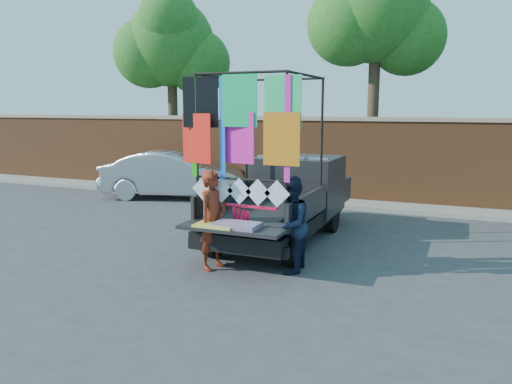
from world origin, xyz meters
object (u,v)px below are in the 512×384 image
at_px(pickup_truck, 290,197).
at_px(sedan, 174,175).
at_px(man, 290,225).
at_px(woman, 213,220).

bearing_deg(pickup_truck, sedan, 148.61).
bearing_deg(pickup_truck, man, -70.92).
relative_size(pickup_truck, sedan, 1.22).
bearing_deg(sedan, woman, -160.23).
bearing_deg(sedan, man, -151.20).
distance_m(sedan, woman, 7.46).
distance_m(sedan, man, 8.10).
distance_m(pickup_truck, man, 2.65).
bearing_deg(woman, man, -63.55).
bearing_deg(man, pickup_truck, -166.42).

